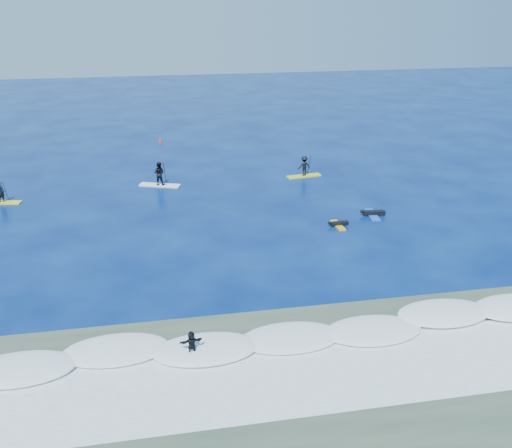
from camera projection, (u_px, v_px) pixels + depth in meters
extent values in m
plane|color=#031248|center=(236.00, 250.00, 35.87)|extent=(160.00, 160.00, 0.00)
cube|color=#334638|center=(288.00, 393.00, 23.14)|extent=(90.00, 13.00, 0.01)
cube|color=white|center=(268.00, 338.00, 26.78)|extent=(40.00, 6.00, 0.30)
cube|color=silver|center=(283.00, 378.00, 24.05)|extent=(34.00, 5.00, 0.02)
cube|color=yellow|center=(2.00, 202.00, 43.71)|extent=(2.96, 1.29, 0.10)
imported|color=black|center=(0.00, 192.00, 43.38)|extent=(0.67, 0.51, 1.65)
cylinder|color=black|center=(6.00, 192.00, 43.40)|extent=(0.18, 0.66, 1.92)
cube|color=black|center=(8.00, 204.00, 43.74)|extent=(0.11, 0.03, 0.29)
cube|color=white|center=(160.00, 185.00, 47.55)|extent=(3.47, 1.94, 0.11)
imported|color=black|center=(159.00, 173.00, 47.16)|extent=(1.14, 1.01, 1.95)
cylinder|color=black|center=(165.00, 174.00, 47.11)|extent=(0.31, 0.75, 2.27)
cube|color=black|center=(166.00, 187.00, 47.52)|extent=(0.14, 0.03, 0.34)
cube|color=yellow|center=(304.00, 176.00, 49.89)|extent=(3.09, 1.15, 0.10)
imported|color=black|center=(304.00, 166.00, 49.54)|extent=(1.20, 0.79, 1.73)
cylinder|color=black|center=(309.00, 166.00, 49.69)|extent=(0.14, 0.69, 2.02)
cube|color=black|center=(309.00, 177.00, 50.06)|extent=(0.12, 0.03, 0.30)
cube|color=gold|center=(338.00, 225.00, 39.48)|extent=(0.59, 1.88, 0.09)
cube|color=black|center=(339.00, 223.00, 39.44)|extent=(1.30, 0.40, 0.21)
sphere|color=black|center=(329.00, 223.00, 39.25)|extent=(0.21, 0.21, 0.21)
cube|color=blue|center=(372.00, 215.00, 41.29)|extent=(0.88, 2.36, 0.11)
cube|color=black|center=(374.00, 212.00, 41.23)|extent=(1.63, 0.60, 0.26)
sphere|color=black|center=(362.00, 211.00, 41.13)|extent=(0.26, 0.26, 0.26)
cube|color=white|center=(192.00, 355.00, 25.27)|extent=(1.73, 0.74, 0.09)
imported|color=black|center=(192.00, 343.00, 25.03)|extent=(1.09, 0.50, 1.13)
cylinder|color=#F23915|center=(161.00, 142.00, 60.31)|extent=(0.25, 0.25, 0.40)
cone|color=#F23915|center=(160.00, 139.00, 60.19)|extent=(0.18, 0.18, 0.20)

